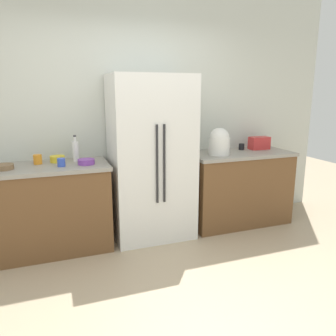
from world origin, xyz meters
name	(u,v)px	position (x,y,z in m)	size (l,w,h in m)	color
ground_plane	(174,303)	(0.00, 0.00, 0.00)	(11.05, 11.05, 0.00)	tan
kitchen_back_panel	(123,110)	(0.00, 1.71, 1.45)	(5.52, 0.10, 2.90)	silver
counter_left	(46,208)	(-0.94, 1.34, 0.46)	(1.32, 0.66, 0.93)	brown
counter_right	(237,187)	(1.38, 1.34, 0.46)	(1.31, 0.66, 0.93)	brown
refrigerator	(151,158)	(0.23, 1.32, 0.92)	(0.90, 0.66, 1.85)	white
toaster	(259,143)	(1.74, 1.43, 1.01)	(0.26, 0.14, 0.16)	red
rice_cooker	(219,142)	(1.06, 1.27, 1.08)	(0.25, 0.25, 0.32)	white
bottle_a	(76,151)	(-0.59, 1.47, 1.04)	(0.07, 0.07, 0.28)	white
cup_a	(38,159)	(-0.98, 1.44, 0.97)	(0.09, 0.09, 0.10)	orange
cup_b	(241,147)	(1.50, 1.48, 0.96)	(0.07, 0.07, 0.08)	black
cup_c	(61,162)	(-0.75, 1.24, 0.97)	(0.08, 0.08, 0.08)	blue
bowl_a	(3,167)	(-1.29, 1.29, 0.95)	(0.19, 0.19, 0.05)	brown
bowl_b	(86,162)	(-0.51, 1.26, 0.95)	(0.17, 0.17, 0.05)	purple
bowl_c	(57,159)	(-0.78, 1.48, 0.96)	(0.15, 0.15, 0.07)	yellow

